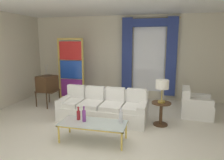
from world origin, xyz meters
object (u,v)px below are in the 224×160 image
(vintage_tv, at_px, (47,84))
(stained_glass_divider, at_px, (71,71))
(table_lamp_brass, at_px, (162,85))
(armchair_white, at_px, (194,106))
(bottle_crystal_tall, at_px, (78,115))
(bottle_blue_decanter, at_px, (121,117))
(couch_white_long, at_px, (103,108))
(peacock_figurine, at_px, (75,97))
(round_side_table, at_px, (161,112))
(coffee_table, at_px, (93,124))
(bottle_amber_squat, at_px, (84,115))

(vintage_tv, distance_m, stained_glass_divider, 1.00)
(vintage_tv, height_order, table_lamp_brass, vintage_tv)
(armchair_white, bearing_deg, bottle_crystal_tall, -143.44)
(bottle_blue_decanter, height_order, vintage_tv, vintage_tv)
(couch_white_long, distance_m, table_lamp_brass, 1.68)
(couch_white_long, bearing_deg, peacock_figurine, 140.08)
(bottle_blue_decanter, distance_m, round_side_table, 1.37)
(coffee_table, relative_size, bottle_blue_decanter, 4.14)
(peacock_figurine, distance_m, table_lamp_brass, 3.17)
(stained_glass_divider, xyz_separation_m, peacock_figurine, (0.30, -0.43, -0.84))
(bottle_blue_decanter, bearing_deg, bottle_amber_squat, -172.84)
(bottle_amber_squat, relative_size, stained_glass_divider, 0.15)
(coffee_table, height_order, bottle_blue_decanter, bottle_blue_decanter)
(bottle_crystal_tall, xyz_separation_m, bottle_amber_squat, (0.15, -0.06, 0.02))
(bottle_crystal_tall, bearing_deg, round_side_table, 32.30)
(round_side_table, bearing_deg, stained_glass_divider, 153.00)
(coffee_table, relative_size, armchair_white, 1.59)
(stained_glass_divider, bearing_deg, bottle_blue_decanter, -49.12)
(armchair_white, distance_m, table_lamp_brass, 1.48)
(vintage_tv, bearing_deg, bottle_crystal_tall, -45.44)
(coffee_table, bearing_deg, peacock_figurine, 121.37)
(table_lamp_brass, bearing_deg, peacock_figurine, 157.60)
(coffee_table, distance_m, peacock_figurine, 2.76)
(coffee_table, height_order, round_side_table, round_side_table)
(vintage_tv, xyz_separation_m, armchair_white, (4.54, 0.09, -0.44))
(bottle_blue_decanter, xyz_separation_m, table_lamp_brass, (0.82, 1.07, 0.48))
(table_lamp_brass, bearing_deg, vintage_tv, 167.76)
(bottle_crystal_tall, xyz_separation_m, peacock_figurine, (-1.08, 2.28, -0.31))
(bottle_blue_decanter, bearing_deg, vintage_tv, 146.38)
(bottle_blue_decanter, distance_m, bottle_crystal_tall, 0.93)
(bottle_amber_squat, bearing_deg, bottle_crystal_tall, 157.83)
(round_side_table, xyz_separation_m, table_lamp_brass, (0.00, -0.00, 0.67))
(armchair_white, xyz_separation_m, peacock_figurine, (-3.76, 0.29, -0.07))
(coffee_table, relative_size, vintage_tv, 1.05)
(couch_white_long, distance_m, bottle_amber_squat, 1.26)
(coffee_table, distance_m, round_side_table, 1.83)
(bottle_crystal_tall, relative_size, table_lamp_brass, 0.52)
(couch_white_long, xyz_separation_m, bottle_amber_squat, (-0.08, -1.24, 0.24))
(bottle_amber_squat, relative_size, table_lamp_brass, 0.60)
(bottle_crystal_tall, xyz_separation_m, table_lamp_brass, (1.75, 1.11, 0.50))
(bottle_blue_decanter, bearing_deg, couch_white_long, 121.38)
(coffee_table, distance_m, stained_glass_divider, 3.35)
(stained_glass_divider, bearing_deg, couch_white_long, -43.43)
(stained_glass_divider, xyz_separation_m, table_lamp_brass, (3.14, -1.60, -0.03))
(bottle_crystal_tall, distance_m, peacock_figurine, 2.54)
(stained_glass_divider, bearing_deg, vintage_tv, -120.61)
(armchair_white, height_order, stained_glass_divider, stained_glass_divider)
(coffee_table, relative_size, stained_glass_divider, 0.64)
(bottle_crystal_tall, relative_size, armchair_white, 0.34)
(couch_white_long, distance_m, armchair_white, 2.58)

